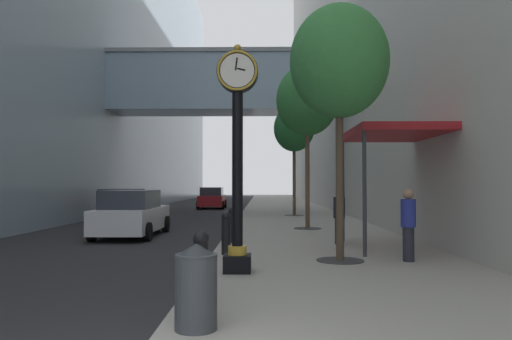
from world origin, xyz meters
TOP-DOWN VIEW (x-y plane):
  - ground_plane at (0.00, 27.00)m, footprint 110.00×110.00m
  - sidewalk_right at (3.06, 30.00)m, footprint 6.12×80.00m
  - building_block_left at (-12.34, 29.96)m, footprint 23.36×80.00m
  - street_clock at (0.79, 5.96)m, footprint 0.84×0.55m
  - bollard_nearest at (0.38, 3.42)m, footprint 0.24×0.24m
  - bollard_third at (0.38, 8.38)m, footprint 0.24×0.24m
  - bollard_fourth at (0.38, 10.86)m, footprint 0.24×0.24m
  - bollard_fifth at (0.38, 13.34)m, footprint 0.24×0.24m
  - street_tree_near at (3.09, 7.42)m, footprint 2.31×2.31m
  - street_tree_mid_near at (3.09, 15.47)m, footprint 2.49×2.49m
  - street_tree_mid_far at (3.09, 23.53)m, footprint 2.31×2.31m
  - trash_bin at (0.48, 2.13)m, footprint 0.53×0.53m
  - pedestrian_walking at (3.57, 10.53)m, footprint 0.48×0.48m
  - pedestrian_by_clock at (4.66, 7.37)m, footprint 0.42×0.42m
  - storefront_awning at (4.88, 9.66)m, footprint 2.40×3.60m
  - car_red_near at (-2.66, 33.80)m, footprint 2.09×4.07m
  - car_white_mid at (-3.50, 13.82)m, footprint 2.11×4.68m
  - car_grey_far at (-5.55, 19.72)m, footprint 2.12×4.17m

SIDE VIEW (x-z plane):
  - ground_plane at x=0.00m, z-range 0.00..0.00m
  - sidewalk_right at x=3.06m, z-range 0.00..0.14m
  - trash_bin at x=0.48m, z-range 0.15..1.20m
  - bollard_nearest at x=0.38m, z-range 0.17..1.24m
  - bollard_third at x=0.38m, z-range 0.17..1.24m
  - bollard_fourth at x=0.38m, z-range 0.17..1.24m
  - bollard_fifth at x=0.38m, z-range 0.17..1.24m
  - car_red_near at x=-2.66m, z-range -0.03..1.63m
  - car_grey_far at x=-5.55m, z-range -0.03..1.65m
  - car_white_mid at x=-3.50m, z-range -0.03..1.67m
  - pedestrian_walking at x=3.57m, z-range 0.18..1.81m
  - pedestrian_by_clock at x=4.66m, z-range 0.19..1.86m
  - street_clock at x=0.79m, z-range 0.37..5.01m
  - storefront_awning at x=4.88m, z-range 1.63..4.93m
  - street_tree_near at x=3.09m, z-range 1.77..7.75m
  - street_tree_mid_far at x=3.09m, z-range 1.92..8.21m
  - street_tree_mid_near at x=3.09m, z-range 1.97..8.55m
  - building_block_left at x=-12.34m, z-range -0.05..27.44m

